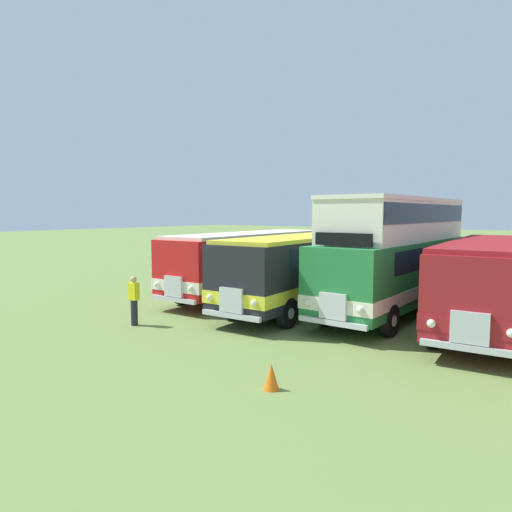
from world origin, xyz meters
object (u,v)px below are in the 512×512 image
Objects in this scene: bus_first_in_row at (250,259)px; bus_fourth_in_row at (491,278)px; cone_near_end at (271,377)px; marshal_person at (134,300)px; bus_third_in_row at (396,250)px; bus_second_in_row at (310,264)px.

bus_first_in_row is 1.02× the size of bus_fourth_in_row.
bus_fourth_in_row reaches higher than cone_near_end.
bus_third_in_row is at bearing 46.73° from marshal_person.
bus_third_in_row is (3.46, 0.60, 0.71)m from bus_second_in_row.
bus_first_in_row and bus_second_in_row have the same top height.
bus_third_in_row is 1.02× the size of bus_fourth_in_row.
bus_first_in_row is 6.95m from bus_third_in_row.
bus_second_in_row is 6.41× the size of marshal_person.
marshal_person is (-6.78, -7.20, -1.58)m from bus_third_in_row.
bus_third_in_row reaches higher than bus_first_in_row.
bus_fourth_in_row is at bearing -0.40° from bus_second_in_row.
bus_second_in_row is at bearing -170.22° from bus_third_in_row.
bus_second_in_row is 6.90m from bus_fourth_in_row.
bus_third_in_row is 9.61m from cone_near_end.
bus_fourth_in_row is at bearing 70.56° from cone_near_end.
bus_second_in_row is (3.45, -0.48, 0.00)m from bus_first_in_row.
bus_fourth_in_row is 16.89× the size of cone_near_end.
bus_first_in_row and bus_fourth_in_row have the same top height.
cone_near_end is (3.83, -8.75, -1.46)m from bus_second_in_row.
bus_fourth_in_row is 12.18m from marshal_person.
bus_third_in_row is (6.91, 0.12, 0.72)m from bus_first_in_row.
bus_first_in_row is 7.14m from marshal_person.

